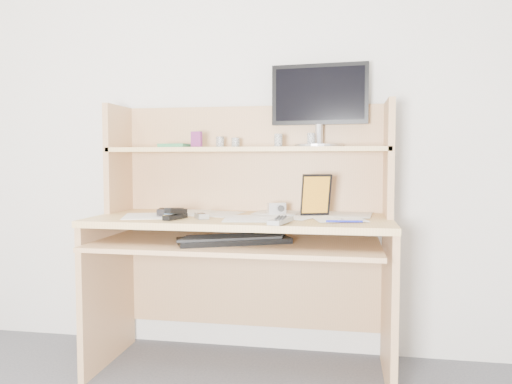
% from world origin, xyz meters
% --- Properties ---
extents(back_wall, '(3.60, 0.04, 2.50)m').
position_xyz_m(back_wall, '(0.00, 1.80, 1.25)').
color(back_wall, silver).
rests_on(back_wall, floor).
extents(desk, '(1.40, 0.70, 1.30)m').
position_xyz_m(desk, '(0.00, 1.56, 0.69)').
color(desk, tan).
rests_on(desk, floor).
extents(paper_clutter, '(1.32, 0.54, 0.01)m').
position_xyz_m(paper_clutter, '(0.00, 1.48, 0.75)').
color(paper_clutter, white).
rests_on(paper_clutter, desk).
extents(keyboard, '(0.52, 0.37, 0.03)m').
position_xyz_m(keyboard, '(-0.00, 1.32, 0.67)').
color(keyboard, black).
rests_on(keyboard, desk).
extents(tv_remote, '(0.09, 0.19, 0.02)m').
position_xyz_m(tv_remote, '(0.22, 1.24, 0.77)').
color(tv_remote, gray).
rests_on(tv_remote, paper_clutter).
extents(flip_phone, '(0.09, 0.10, 0.02)m').
position_xyz_m(flip_phone, '(-0.16, 1.37, 0.77)').
color(flip_phone, '#A8A8AB').
rests_on(flip_phone, paper_clutter).
extents(stapler, '(0.08, 0.15, 0.04)m').
position_xyz_m(stapler, '(-0.27, 1.32, 0.78)').
color(stapler, black).
rests_on(stapler, paper_clutter).
extents(wallet, '(0.13, 0.11, 0.03)m').
position_xyz_m(wallet, '(-0.35, 1.46, 0.77)').
color(wallet, black).
rests_on(wallet, paper_clutter).
extents(sticky_note_pad, '(0.08, 0.08, 0.01)m').
position_xyz_m(sticky_note_pad, '(-0.31, 1.42, 0.76)').
color(sticky_note_pad, '#EBEF3F').
rests_on(sticky_note_pad, desk).
extents(digital_camera, '(0.09, 0.07, 0.05)m').
position_xyz_m(digital_camera, '(0.15, 1.59, 0.78)').
color(digital_camera, silver).
rests_on(digital_camera, paper_clutter).
extents(game_case, '(0.14, 0.06, 0.20)m').
position_xyz_m(game_case, '(0.35, 1.54, 0.85)').
color(game_case, black).
rests_on(game_case, paper_clutter).
extents(blue_pen, '(0.15, 0.02, 0.01)m').
position_xyz_m(blue_pen, '(0.48, 1.30, 0.76)').
color(blue_pen, '#161DA9').
rests_on(blue_pen, paper_clutter).
extents(card_box, '(0.06, 0.03, 0.08)m').
position_xyz_m(card_box, '(-0.25, 1.59, 1.12)').
color(card_box, '#9A2C14').
rests_on(card_box, desk).
extents(shelf_book, '(0.15, 0.20, 0.02)m').
position_xyz_m(shelf_book, '(-0.36, 1.62, 1.09)').
color(shelf_book, '#37895B').
rests_on(shelf_book, desk).
extents(chip_stack_a, '(0.04, 0.04, 0.06)m').
position_xyz_m(chip_stack_a, '(-0.15, 1.67, 1.11)').
color(chip_stack_a, black).
rests_on(chip_stack_a, desk).
extents(chip_stack_b, '(0.05, 0.05, 0.07)m').
position_xyz_m(chip_stack_b, '(0.16, 1.61, 1.11)').
color(chip_stack_b, white).
rests_on(chip_stack_b, desk).
extents(chip_stack_c, '(0.05, 0.05, 0.05)m').
position_xyz_m(chip_stack_c, '(-0.07, 1.66, 1.11)').
color(chip_stack_c, black).
rests_on(chip_stack_c, desk).
extents(chip_stack_d, '(0.05, 0.05, 0.07)m').
position_xyz_m(chip_stack_d, '(0.32, 1.63, 1.12)').
color(chip_stack_d, silver).
rests_on(chip_stack_d, desk).
extents(monitor, '(0.48, 0.24, 0.42)m').
position_xyz_m(monitor, '(0.35, 1.71, 1.30)').
color(monitor, '#B4B5BA').
rests_on(monitor, desk).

